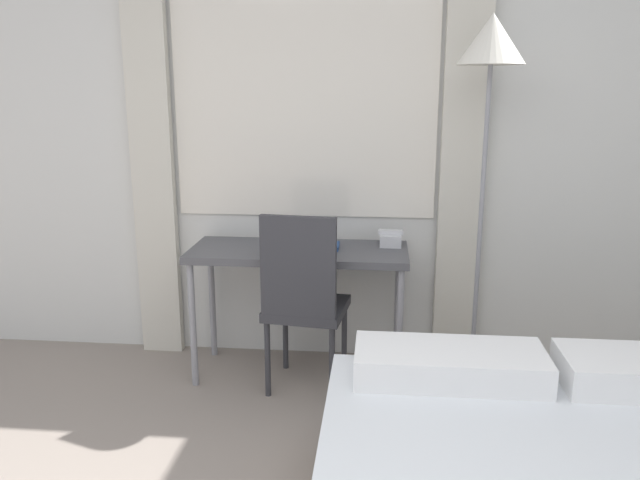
{
  "coord_description": "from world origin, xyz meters",
  "views": [
    {
      "loc": [
        0.32,
        -0.91,
        1.58
      ],
      "look_at": [
        0.05,
        1.91,
        0.88
      ],
      "focal_mm": 35.0,
      "sensor_mm": 36.0,
      "label": 1
    }
  ],
  "objects_px": {
    "telephone": "(390,239)",
    "desk": "(299,261)",
    "standing_lamp": "(489,84)",
    "book": "(317,246)",
    "desk_chair": "(303,295)"
  },
  "relations": [
    {
      "from": "desk_chair",
      "to": "desk",
      "type": "bearing_deg",
      "value": 110.64
    },
    {
      "from": "telephone",
      "to": "desk",
      "type": "bearing_deg",
      "value": -166.72
    },
    {
      "from": "standing_lamp",
      "to": "book",
      "type": "height_order",
      "value": "standing_lamp"
    },
    {
      "from": "desk",
      "to": "telephone",
      "type": "xyz_separation_m",
      "value": [
        0.49,
        0.12,
        0.11
      ]
    },
    {
      "from": "desk_chair",
      "to": "standing_lamp",
      "type": "distance_m",
      "value": 1.39
    },
    {
      "from": "book",
      "to": "standing_lamp",
      "type": "bearing_deg",
      "value": -5.84
    },
    {
      "from": "book",
      "to": "desk",
      "type": "bearing_deg",
      "value": -166.81
    },
    {
      "from": "standing_lamp",
      "to": "book",
      "type": "bearing_deg",
      "value": 174.16
    },
    {
      "from": "desk",
      "to": "telephone",
      "type": "relative_size",
      "value": 8.77
    },
    {
      "from": "telephone",
      "to": "book",
      "type": "height_order",
      "value": "telephone"
    },
    {
      "from": "telephone",
      "to": "desk_chair",
      "type": "bearing_deg",
      "value": -143.58
    },
    {
      "from": "desk_chair",
      "to": "standing_lamp",
      "type": "relative_size",
      "value": 0.51
    },
    {
      "from": "desk_chair",
      "to": "telephone",
      "type": "bearing_deg",
      "value": 43.58
    },
    {
      "from": "desk_chair",
      "to": "standing_lamp",
      "type": "height_order",
      "value": "standing_lamp"
    },
    {
      "from": "desk",
      "to": "desk_chair",
      "type": "relative_size",
      "value": 1.21
    }
  ]
}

